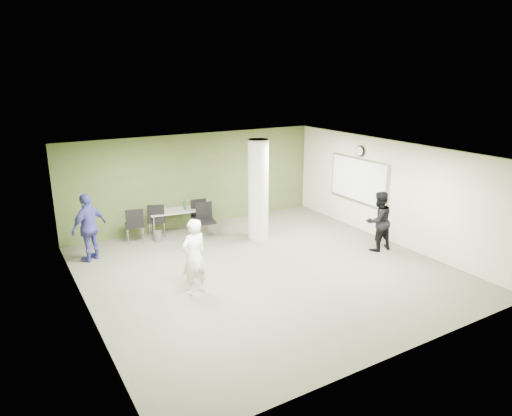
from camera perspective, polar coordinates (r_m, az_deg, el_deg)
floor at (r=10.94m, az=1.15°, el=-7.78°), size 8.00×8.00×0.00m
ceiling at (r=10.11m, az=1.24°, el=6.84°), size 8.00×8.00×0.00m
wall_back at (r=13.88m, az=-7.53°, el=3.48°), size 8.00×2.80×0.02m
wall_left at (r=9.11m, az=-20.82°, el=-4.52°), size 0.02×8.00×2.80m
wall_right_cream at (r=12.92m, az=16.47°, el=1.96°), size 0.02×8.00×2.80m
column at (r=12.58m, az=0.28°, el=2.26°), size 0.56×0.56×2.80m
whiteboard at (r=13.66m, az=12.64°, el=3.44°), size 0.05×2.30×1.30m
wall_clock at (r=13.50m, az=12.87°, el=6.96°), size 0.06×0.32×0.32m
folding_table at (r=13.36m, az=-10.01°, el=-0.46°), size 1.55×0.85×0.95m
wastebasket at (r=13.02m, az=-12.20°, el=-3.44°), size 0.24×0.24×0.28m
chair_back_left at (r=12.87m, az=-14.93°, el=-1.78°), size 0.58×0.58×0.99m
chair_back_right at (r=13.18m, az=-12.36°, el=-1.17°), size 0.63×0.63×0.99m
chair_table_left at (r=12.99m, az=-6.38°, el=-1.15°), size 0.58×0.58×0.98m
chair_table_right at (r=13.35m, az=-7.03°, el=-0.71°), size 0.55×0.55×0.98m
woman_white at (r=9.63m, az=-7.76°, el=-6.07°), size 0.68×0.52×1.66m
man_black at (r=12.30m, az=15.05°, el=-1.59°), size 0.81×0.65×1.59m
man_blue at (r=11.94m, az=-20.14°, el=-2.28°), size 1.08×0.86×1.72m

